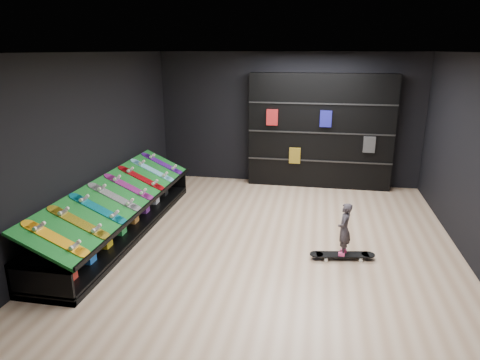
% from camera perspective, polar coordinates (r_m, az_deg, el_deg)
% --- Properties ---
extents(floor, '(6.00, 7.00, 0.01)m').
position_cam_1_polar(floor, '(7.08, 3.72, -8.46)').
color(floor, tan).
rests_on(floor, ground).
extents(ceiling, '(6.00, 7.00, 0.01)m').
position_cam_1_polar(ceiling, '(6.39, 4.25, 16.62)').
color(ceiling, white).
rests_on(ceiling, ground).
extents(wall_back, '(6.00, 0.02, 3.00)m').
position_cam_1_polar(wall_back, '(10.00, 6.40, 8.05)').
color(wall_back, black).
rests_on(wall_back, ground).
extents(wall_front, '(6.00, 0.02, 3.00)m').
position_cam_1_polar(wall_front, '(3.32, -3.41, -10.64)').
color(wall_front, black).
rests_on(wall_front, ground).
extents(wall_left, '(0.02, 7.00, 3.00)m').
position_cam_1_polar(wall_left, '(7.53, -19.41, 4.24)').
color(wall_left, black).
rests_on(wall_left, ground).
extents(display_rack, '(0.90, 4.50, 0.50)m').
position_cam_1_polar(display_rack, '(7.67, -15.57, -4.96)').
color(display_rack, black).
rests_on(display_rack, ground).
extents(turf_ramp, '(0.92, 4.50, 0.46)m').
position_cam_1_polar(turf_ramp, '(7.50, -15.50, -1.72)').
color(turf_ramp, '#0E5919').
rests_on(turf_ramp, display_rack).
extents(back_shelving, '(3.19, 0.37, 2.55)m').
position_cam_1_polar(back_shelving, '(9.83, 10.63, 6.39)').
color(back_shelving, black).
rests_on(back_shelving, ground).
extents(floor_skateboard, '(1.00, 0.38, 0.09)m').
position_cam_1_polar(floor_skateboard, '(6.74, 13.46, -9.92)').
color(floor_skateboard, black).
rests_on(floor_skateboard, ground).
extents(child, '(0.16, 0.20, 0.49)m').
position_cam_1_polar(child, '(6.61, 13.64, -7.66)').
color(child, black).
rests_on(child, floor_skateboard).
extents(display_board_0, '(0.93, 0.22, 0.50)m').
position_cam_1_polar(display_board_0, '(5.96, -23.35, -7.20)').
color(display_board_0, orange).
rests_on(display_board_0, turf_ramp).
extents(display_board_1, '(0.93, 0.22, 0.50)m').
position_cam_1_polar(display_board_1, '(6.37, -20.69, -5.31)').
color(display_board_1, yellow).
rests_on(display_board_1, turf_ramp).
extents(display_board_2, '(0.93, 0.22, 0.50)m').
position_cam_1_polar(display_board_2, '(6.81, -18.37, -3.66)').
color(display_board_2, '#0C8C99').
rests_on(display_board_2, turf_ramp).
extents(display_board_3, '(0.93, 0.22, 0.50)m').
position_cam_1_polar(display_board_3, '(7.25, -16.35, -2.20)').
color(display_board_3, black).
rests_on(display_board_3, turf_ramp).
extents(display_board_4, '(0.93, 0.22, 0.50)m').
position_cam_1_polar(display_board_4, '(7.71, -14.56, -0.90)').
color(display_board_4, '#2626BF').
rests_on(display_board_4, turf_ramp).
extents(display_board_5, '(0.93, 0.22, 0.50)m').
position_cam_1_polar(display_board_5, '(8.19, -12.98, 0.24)').
color(display_board_5, red).
rests_on(display_board_5, turf_ramp).
extents(display_board_6, '(0.93, 0.22, 0.50)m').
position_cam_1_polar(display_board_6, '(8.66, -11.58, 1.26)').
color(display_board_6, '#0CB2E5').
rests_on(display_board_6, turf_ramp).
extents(display_board_7, '(0.93, 0.22, 0.50)m').
position_cam_1_polar(display_board_7, '(9.15, -10.32, 2.17)').
color(display_board_7, purple).
rests_on(display_board_7, turf_ramp).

